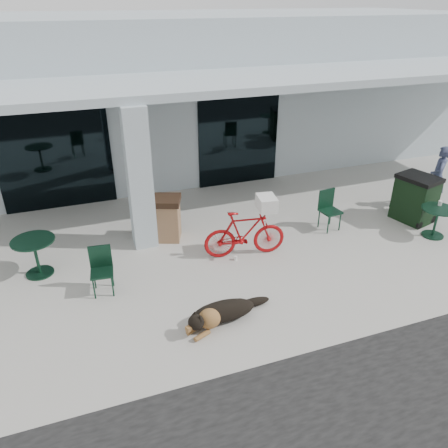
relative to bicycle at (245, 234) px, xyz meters
name	(u,v)px	position (x,y,z in m)	size (l,w,h in m)	color
ground	(244,286)	(-0.43, -1.07, -0.53)	(80.00, 80.00, 0.00)	#ABA8A1
building	(150,89)	(-0.43, 7.43, 1.72)	(22.00, 7.00, 4.50)	#AAB9C0
storefront_glass_left	(55,158)	(-3.63, 3.91, 0.82)	(2.80, 0.06, 2.70)	black
storefront_glass_right	(238,139)	(1.37, 3.91, 0.82)	(2.40, 0.06, 2.70)	black
column	(139,179)	(-1.93, 1.23, 1.03)	(0.50, 0.50, 3.12)	#AAB9C0
overhang	(188,84)	(-0.43, 2.53, 2.68)	(22.00, 2.80, 0.18)	#AAB9C0
bicycle	(245,234)	(0.00, 0.00, 0.00)	(0.50, 1.76, 1.06)	#A90D10
laundry_basket	(267,203)	(0.45, -0.06, 0.67)	(0.49, 0.36, 0.29)	white
dog	(224,310)	(-1.15, -1.88, -0.31)	(1.29, 0.43, 0.43)	black
cup_near_dog	(236,258)	(-0.25, -0.13, -0.48)	(0.07, 0.07, 0.09)	white
cafe_table_near	(37,257)	(-4.18, 0.73, -0.14)	(0.84, 0.84, 0.79)	#113322
cafe_chair_near	(102,272)	(-3.01, -0.35, -0.07)	(0.41, 0.45, 0.92)	#113322
cafe_table_far	(436,222)	(4.49, -0.70, -0.17)	(0.76, 0.76, 0.71)	#113322
cafe_chair_far_a	(330,211)	(2.37, 0.43, -0.05)	(0.43, 0.48, 0.96)	#113322
cafe_chair_far_b	(430,198)	(5.18, 0.26, -0.08)	(0.40, 0.44, 0.90)	#113322
person	(438,177)	(5.66, 0.63, 0.30)	(0.60, 0.39, 1.65)	#3A4261
cup_on_table	(440,203)	(4.62, -0.57, 0.24)	(0.08, 0.08, 0.11)	white
trash_receptacle	(168,218)	(-1.38, 1.27, -0.01)	(0.60, 0.60, 1.03)	#8E6A4A
wheeled_bin	(415,198)	(4.58, 0.15, 0.06)	(0.72, 0.91, 1.17)	black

